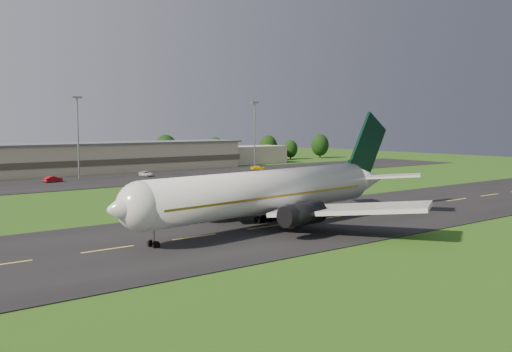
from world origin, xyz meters
TOP-DOWN VIEW (x-y plane):
  - ground at (0.00, 0.00)m, footprint 360.00×360.00m
  - taxiway at (0.00, 0.00)m, footprint 220.00×30.00m
  - apron at (0.00, 72.00)m, footprint 260.00×30.00m
  - airliner at (0.64, 0.10)m, footprint 51.20×41.89m
  - terminal at (6.40, 96.18)m, footprint 145.00×16.00m
  - light_mast_centre at (5.00, 80.00)m, footprint 2.40×1.20m
  - light_mast_east at (60.00, 80.00)m, footprint 2.40×1.20m
  - tree_line at (27.77, 106.35)m, footprint 196.84×9.09m
  - service_vehicle_b at (-2.99, 75.19)m, footprint 4.52×2.41m
  - service_vehicle_c at (20.86, 75.30)m, footprint 2.58×4.99m
  - service_vehicle_d at (55.60, 72.48)m, footprint 4.89×3.47m

SIDE VIEW (x-z plane):
  - ground at x=0.00m, z-range 0.00..0.00m
  - taxiway at x=0.00m, z-range 0.00..0.10m
  - apron at x=0.00m, z-range 0.00..0.10m
  - service_vehicle_d at x=55.60m, z-range 0.10..1.41m
  - service_vehicle_c at x=20.86m, z-range 0.10..1.44m
  - service_vehicle_b at x=-2.99m, z-range 0.10..1.52m
  - terminal at x=6.40m, z-range -0.21..8.19m
  - airliner at x=0.64m, z-range -3.13..12.45m
  - tree_line at x=27.77m, z-range -0.09..10.10m
  - light_mast_centre at x=5.00m, z-range 2.56..22.91m
  - light_mast_east at x=60.00m, z-range 2.56..22.91m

